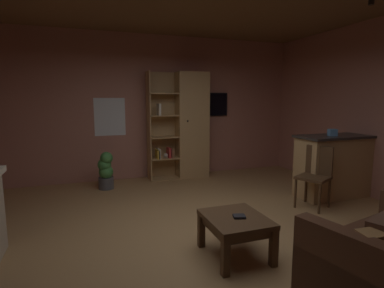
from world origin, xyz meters
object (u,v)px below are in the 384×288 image
at_px(potted_floor_plant, 106,171).
at_px(wall_mounted_tv, 208,104).
at_px(table_book_0, 239,216).
at_px(kitchen_bar_counter, 339,165).
at_px(tissue_box, 332,132).
at_px(coffee_table, 235,225).
at_px(bookshelf_cabinet, 188,126).
at_px(dining_chair, 316,172).

distance_m(potted_floor_plant, wall_mounted_tv, 2.59).
xyz_separation_m(potted_floor_plant, wall_mounted_tv, (2.23, 0.58, 1.17)).
bearing_deg(table_book_0, kitchen_bar_counter, 26.48).
relative_size(tissue_box, potted_floor_plant, 0.17).
xyz_separation_m(coffee_table, potted_floor_plant, (-1.09, 2.94, 0.00)).
xyz_separation_m(coffee_table, wall_mounted_tv, (1.15, 3.51, 1.17)).
xyz_separation_m(kitchen_bar_counter, potted_floor_plant, (-3.67, 1.70, -0.18)).
distance_m(bookshelf_cabinet, dining_chair, 2.72).
xyz_separation_m(tissue_box, coffee_table, (-2.35, -1.19, -0.75)).
height_order(dining_chair, potted_floor_plant, dining_chair).
height_order(tissue_box, wall_mounted_tv, wall_mounted_tv).
height_order(kitchen_bar_counter, coffee_table, kitchen_bar_counter).
bearing_deg(tissue_box, kitchen_bar_counter, 11.32).
xyz_separation_m(table_book_0, wall_mounted_tv, (1.12, 3.55, 1.07)).
relative_size(kitchen_bar_counter, wall_mounted_tv, 1.69).
bearing_deg(dining_chair, potted_floor_plant, 145.58).
xyz_separation_m(bookshelf_cabinet, table_book_0, (-0.58, -3.34, -0.63)).
distance_m(bookshelf_cabinet, coffee_table, 3.44).
bearing_deg(coffee_table, dining_chair, 27.09).
bearing_deg(kitchen_bar_counter, tissue_box, -168.68).
bearing_deg(wall_mounted_tv, bookshelf_cabinet, -158.67).
relative_size(kitchen_bar_counter, dining_chair, 1.62).
height_order(kitchen_bar_counter, potted_floor_plant, kitchen_bar_counter).
bearing_deg(wall_mounted_tv, coffee_table, -108.06).
xyz_separation_m(kitchen_bar_counter, coffee_table, (-2.58, -1.24, -0.18)).
xyz_separation_m(table_book_0, potted_floor_plant, (-1.11, 2.97, -0.10)).
relative_size(kitchen_bar_counter, potted_floor_plant, 2.17).
bearing_deg(wall_mounted_tv, table_book_0, -107.57).
bearing_deg(wall_mounted_tv, potted_floor_plant, -165.55).
height_order(table_book_0, potted_floor_plant, potted_floor_plant).
height_order(table_book_0, dining_chair, dining_chair).
relative_size(tissue_box, table_book_0, 0.99).
distance_m(tissue_box, dining_chair, 0.81).
height_order(tissue_box, potted_floor_plant, tissue_box).
relative_size(coffee_table, dining_chair, 0.75).
height_order(kitchen_bar_counter, wall_mounted_tv, wall_mounted_tv).
height_order(kitchen_bar_counter, tissue_box, tissue_box).
bearing_deg(table_book_0, potted_floor_plant, 110.50).
distance_m(coffee_table, wall_mounted_tv, 3.88).
relative_size(tissue_box, coffee_table, 0.17).
distance_m(kitchen_bar_counter, wall_mounted_tv, 2.86).
height_order(bookshelf_cabinet, potted_floor_plant, bookshelf_cabinet).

